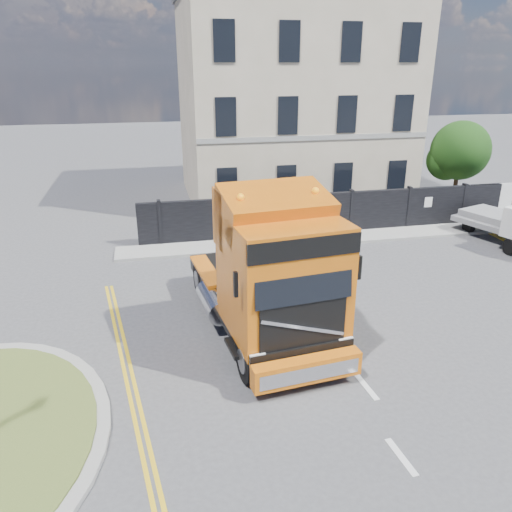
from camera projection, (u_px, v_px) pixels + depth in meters
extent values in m
plane|color=#424244|center=(243.00, 342.00, 14.68)|extent=(120.00, 120.00, 0.00)
cube|color=black|center=(331.00, 213.00, 23.71)|extent=(18.00, 0.25, 2.00)
cube|color=silver|center=(489.00, 203.00, 25.39)|extent=(2.60, 0.12, 2.00)
cube|color=beige|center=(290.00, 103.00, 28.91)|extent=(12.00, 10.00, 11.00)
cylinder|color=#382619|center=(455.00, 186.00, 28.05)|extent=(0.24, 0.24, 2.40)
sphere|color=black|center=(460.00, 150.00, 27.33)|extent=(3.20, 3.20, 3.20)
sphere|color=black|center=(447.00, 160.00, 27.81)|extent=(2.20, 2.20, 2.20)
cube|color=gray|center=(336.00, 238.00, 23.23)|extent=(20.00, 1.60, 0.12)
cube|color=black|center=(257.00, 297.00, 15.57)|extent=(3.55, 7.42, 0.51)
cube|color=#C75E0E|center=(282.00, 274.00, 13.24)|extent=(3.15, 3.25, 3.18)
cube|color=#C75E0E|center=(267.00, 215.00, 13.82)|extent=(2.94, 1.33, 1.59)
cube|color=black|center=(304.00, 280.00, 11.79)|extent=(2.49, 0.34, 1.19)
cube|color=#C75E0E|center=(307.00, 370.00, 12.29)|extent=(2.87, 0.71, 0.63)
cylinder|color=black|center=(248.00, 360.00, 12.74)|extent=(0.49, 1.21, 1.18)
cylinder|color=gray|center=(248.00, 360.00, 12.74)|extent=(0.47, 0.69, 0.65)
cylinder|color=black|center=(335.00, 344.00, 13.47)|extent=(0.49, 1.21, 1.18)
cylinder|color=gray|center=(335.00, 344.00, 13.47)|extent=(0.47, 0.69, 0.65)
cylinder|color=black|center=(211.00, 295.00, 16.30)|extent=(0.49, 1.21, 1.18)
cylinder|color=gray|center=(211.00, 295.00, 16.30)|extent=(0.47, 0.69, 0.65)
cylinder|color=black|center=(281.00, 285.00, 17.03)|extent=(0.49, 1.21, 1.18)
cylinder|color=gray|center=(281.00, 285.00, 17.03)|extent=(0.47, 0.69, 0.65)
cylinder|color=black|center=(202.00, 279.00, 17.51)|extent=(0.49, 1.21, 1.18)
cylinder|color=gray|center=(202.00, 279.00, 17.51)|extent=(0.47, 0.69, 0.65)
cylinder|color=black|center=(267.00, 270.00, 18.24)|extent=(0.49, 1.21, 1.18)
cylinder|color=gray|center=(267.00, 270.00, 18.24)|extent=(0.47, 0.69, 0.65)
cube|color=slate|center=(508.00, 227.00, 22.70)|extent=(3.31, 5.10, 0.25)
cylinder|color=black|center=(510.00, 247.00, 21.29)|extent=(0.25, 0.69, 0.69)
cylinder|color=black|center=(468.00, 226.00, 23.99)|extent=(0.25, 0.69, 0.69)
cylinder|color=black|center=(503.00, 224.00, 24.36)|extent=(0.25, 0.69, 0.69)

